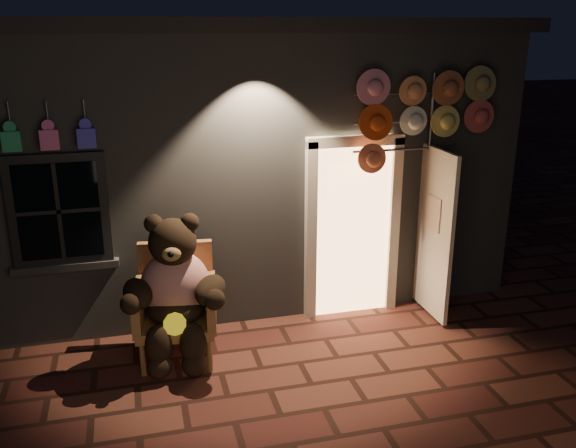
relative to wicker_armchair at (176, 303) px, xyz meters
name	(u,v)px	position (x,y,z in m)	size (l,w,h in m)	color
ground	(270,390)	(0.79, -0.94, -0.60)	(60.00, 60.00, 0.00)	brown
shop_building	(209,141)	(0.79, 3.04, 1.14)	(7.30, 5.95, 3.51)	slate
wicker_armchair	(176,303)	(0.00, 0.00, 0.00)	(0.91, 0.84, 1.19)	#9F6E3D
teddy_bear	(175,290)	(-0.01, -0.15, 0.21)	(1.13, 0.94, 1.57)	#B31D13
hat_rack	(422,115)	(2.86, 0.33, 1.83)	(1.67, 0.22, 2.89)	#59595E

